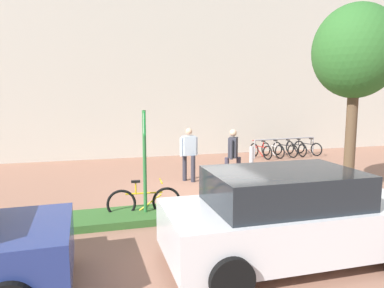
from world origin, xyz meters
The scene contains 11 objects.
ground_plane centered at (0.00, 0.00, 0.00)m, with size 60.00×60.00×0.00m, color #936651.
building_facade centered at (0.00, 7.11, 5.00)m, with size 28.00×1.20×10.00m, color beige.
planter_strip centered at (-0.68, -1.51, 0.08)m, with size 7.00×1.10×0.16m, color #336028.
tree_sidewalk centered at (3.53, -1.34, 3.82)m, with size 2.18×2.18×5.07m.
parking_sign_post centered at (-1.98, -1.51, 1.59)m, with size 0.08×0.36×2.43m.
bike_at_sign centered at (-1.98, -1.37, 0.35)m, with size 1.68×0.42×0.86m.
bike_rack_cluster centered at (5.31, 5.00, 0.35)m, with size 3.20×1.74×0.83m.
bollard_steel centered at (2.54, 2.59, 0.45)m, with size 0.16×0.16×0.90m, color #ADADB2.
person_suited_dark centered at (1.09, 0.85, 0.98)m, with size 0.52×0.53×1.72m.
person_shirt_white centered at (-0.11, 1.62, 0.98)m, with size 0.61×0.38×1.72m.
car_white_hatch centered at (0.05, -4.19, 0.76)m, with size 4.31×2.05×1.54m.
Camera 1 is at (-3.10, -9.28, 2.76)m, focal length 33.65 mm.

